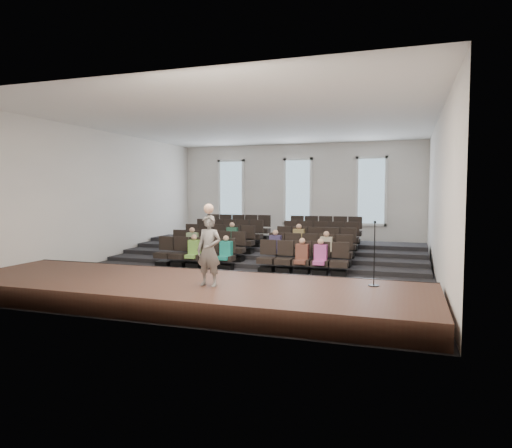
# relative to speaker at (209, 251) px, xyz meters

# --- Properties ---
(ground) EXTENTS (14.00, 14.00, 0.00)m
(ground) POSITION_rel_speaker_xyz_m (-0.81, 5.36, -1.32)
(ground) COLOR black
(ground) RESTS_ON ground
(ceiling) EXTENTS (12.00, 14.00, 0.02)m
(ceiling) POSITION_rel_speaker_xyz_m (-0.81, 5.36, 3.69)
(ceiling) COLOR white
(ceiling) RESTS_ON ground
(wall_back) EXTENTS (12.00, 0.04, 5.00)m
(wall_back) POSITION_rel_speaker_xyz_m (-0.81, 12.38, 1.18)
(wall_back) COLOR white
(wall_back) RESTS_ON ground
(wall_front) EXTENTS (12.00, 0.04, 5.00)m
(wall_front) POSITION_rel_speaker_xyz_m (-0.81, -1.66, 1.18)
(wall_front) COLOR white
(wall_front) RESTS_ON ground
(wall_left) EXTENTS (0.04, 14.00, 5.00)m
(wall_left) POSITION_rel_speaker_xyz_m (-6.83, 5.36, 1.18)
(wall_left) COLOR white
(wall_left) RESTS_ON ground
(wall_right) EXTENTS (0.04, 14.00, 5.00)m
(wall_right) POSITION_rel_speaker_xyz_m (5.21, 5.36, 1.18)
(wall_right) COLOR white
(wall_right) RESTS_ON ground
(stage) EXTENTS (11.80, 3.60, 0.50)m
(stage) POSITION_rel_speaker_xyz_m (-0.81, 0.26, -1.07)
(stage) COLOR #3E251A
(stage) RESTS_ON ground
(stage_lip) EXTENTS (11.80, 0.06, 0.52)m
(stage_lip) POSITION_rel_speaker_xyz_m (-0.81, 2.03, -1.07)
(stage_lip) COLOR black
(stage_lip) RESTS_ON ground
(risers) EXTENTS (11.80, 4.80, 0.60)m
(risers) POSITION_rel_speaker_xyz_m (-0.81, 8.53, -1.13)
(risers) COLOR black
(risers) RESTS_ON ground
(seating_rows) EXTENTS (6.80, 4.70, 1.67)m
(seating_rows) POSITION_rel_speaker_xyz_m (-0.81, 6.90, -0.64)
(seating_rows) COLOR black
(seating_rows) RESTS_ON ground
(windows) EXTENTS (8.44, 0.10, 3.24)m
(windows) POSITION_rel_speaker_xyz_m (-0.81, 12.31, 1.38)
(windows) COLOR white
(windows) RESTS_ON wall_back
(audience) EXTENTS (5.45, 2.64, 1.10)m
(audience) POSITION_rel_speaker_xyz_m (-0.53, 5.58, -0.52)
(audience) COLOR #7AB849
(audience) RESTS_ON seating_rows
(speaker) EXTENTS (0.63, 0.44, 1.64)m
(speaker) POSITION_rel_speaker_xyz_m (0.00, 0.00, 0.00)
(speaker) COLOR slate
(speaker) RESTS_ON stage
(mic_stand) EXTENTS (0.25, 0.25, 1.52)m
(mic_stand) POSITION_rel_speaker_xyz_m (3.61, 1.21, -0.37)
(mic_stand) COLOR black
(mic_stand) RESTS_ON stage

